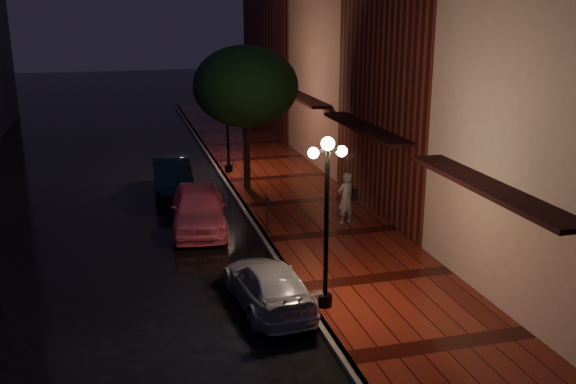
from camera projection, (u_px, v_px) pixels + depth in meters
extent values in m
plane|color=black|center=(266.00, 244.00, 20.69)|extent=(120.00, 120.00, 0.00)
cube|color=#48130C|center=(332.00, 235.00, 21.23)|extent=(4.50, 60.00, 0.15)
cube|color=#595451|center=(266.00, 242.00, 20.67)|extent=(0.25, 60.00, 0.15)
cube|color=#511914|center=(444.00, 61.00, 22.74)|extent=(5.00, 8.00, 11.00)
cube|color=#8C5951|center=(361.00, 69.00, 30.44)|extent=(5.00, 8.00, 9.00)
cube|color=#511914|center=(302.00, 46.00, 39.57)|extent=(5.00, 12.00, 10.00)
cylinder|color=black|center=(326.00, 231.00, 15.54)|extent=(0.12, 0.12, 4.00)
cylinder|color=black|center=(325.00, 300.00, 16.05)|extent=(0.36, 0.36, 0.30)
cube|color=black|center=(328.00, 150.00, 14.98)|extent=(0.70, 0.08, 0.08)
sphere|color=#EAC78C|center=(328.00, 144.00, 14.93)|extent=(0.32, 0.32, 0.32)
sphere|color=#EAC78C|center=(313.00, 153.00, 14.90)|extent=(0.26, 0.26, 0.26)
sphere|color=#EAC78C|center=(342.00, 151.00, 15.08)|extent=(0.26, 0.26, 0.26)
cylinder|color=black|center=(228.00, 128.00, 28.52)|extent=(0.12, 0.12, 4.00)
cylinder|color=black|center=(229.00, 168.00, 29.04)|extent=(0.36, 0.36, 0.30)
cube|color=black|center=(226.00, 83.00, 27.96)|extent=(0.70, 0.08, 0.08)
sphere|color=#EAC78C|center=(226.00, 79.00, 27.92)|extent=(0.32, 0.32, 0.32)
sphere|color=#EAC78C|center=(219.00, 84.00, 27.89)|extent=(0.26, 0.26, 0.26)
sphere|color=#EAC78C|center=(234.00, 84.00, 28.06)|extent=(0.26, 0.26, 0.26)
cylinder|color=black|center=(247.00, 151.00, 25.91)|extent=(0.28, 0.28, 3.20)
ellipsoid|color=black|center=(246.00, 86.00, 25.18)|extent=(4.16, 4.16, 3.20)
sphere|color=black|center=(260.00, 99.00, 26.08)|extent=(1.80, 1.80, 1.80)
sphere|color=black|center=(234.00, 102.00, 24.53)|extent=(1.80, 1.80, 1.80)
imported|color=#F06279|center=(199.00, 208.00, 21.83)|extent=(2.25, 4.65, 1.53)
imported|color=black|center=(172.00, 176.00, 26.13)|extent=(1.61, 4.33, 1.41)
imported|color=#A6A7AE|center=(268.00, 285.00, 16.27)|extent=(1.94, 4.13, 1.16)
imported|color=white|center=(346.00, 198.00, 22.00)|extent=(0.75, 0.61, 1.78)
imported|color=silver|center=(346.00, 166.00, 21.68)|extent=(1.04, 1.06, 0.95)
cylinder|color=black|center=(346.00, 186.00, 21.88)|extent=(0.02, 0.02, 1.43)
cube|color=black|center=(354.00, 195.00, 21.99)|extent=(0.14, 0.33, 0.36)
cylinder|color=black|center=(267.00, 219.00, 20.97)|extent=(0.06, 0.06, 1.08)
cube|color=black|center=(267.00, 200.00, 20.79)|extent=(0.14, 0.13, 0.22)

